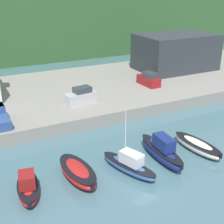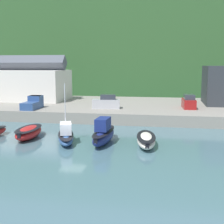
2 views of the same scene
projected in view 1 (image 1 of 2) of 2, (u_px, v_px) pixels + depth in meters
The scene contains 10 objects.
ground_plane at pixel (143, 174), 29.53m from camera, with size 320.00×320.00×0.00m, color #476B75.
quay_promenade at pixel (64, 94), 48.18m from camera, with size 102.67×23.63×1.58m.
yacht_club_building at pixel (176, 52), 58.05m from camera, with size 14.10×9.23×6.50m.
moored_boat_1 at pixel (28, 187), 26.37m from camera, with size 2.67×5.21×2.20m.
moored_boat_2 at pixel (78, 172), 28.54m from camera, with size 2.85×6.15×1.32m.
moored_boat_3 at pixel (129, 165), 29.53m from camera, with size 3.67×6.60×6.31m.
moored_boat_4 at pixel (162, 151), 31.50m from camera, with size 1.95×7.16×2.76m.
moored_boat_5 at pixel (197, 146), 33.34m from camera, with size 2.56×6.55×1.14m.
parked_car_1 at pixel (149, 80), 49.55m from camera, with size 2.06×4.31×2.16m.
parked_car_2 at pixel (81, 96), 42.37m from camera, with size 4.41×2.36×2.16m.
Camera 1 is at (-13.87, -21.02, 16.76)m, focal length 50.00 mm.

